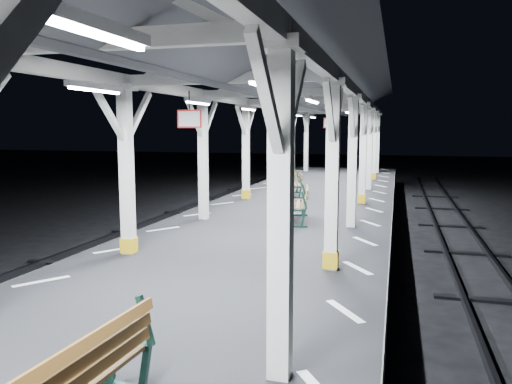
% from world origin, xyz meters
% --- Properties ---
extents(ground, '(120.00, 120.00, 0.00)m').
position_xyz_m(ground, '(0.00, 0.00, 0.00)').
color(ground, black).
rests_on(ground, ground).
extents(platform, '(6.00, 50.00, 1.00)m').
position_xyz_m(platform, '(0.00, 0.00, 0.50)').
color(platform, black).
rests_on(platform, ground).
extents(hazard_stripes_left, '(1.00, 48.00, 0.01)m').
position_xyz_m(hazard_stripes_left, '(-2.45, 0.00, 1.00)').
color(hazard_stripes_left, silver).
rests_on(hazard_stripes_left, platform).
extents(hazard_stripes_right, '(1.00, 48.00, 0.01)m').
position_xyz_m(hazard_stripes_right, '(2.45, 0.00, 1.00)').
color(hazard_stripes_right, silver).
rests_on(hazard_stripes_right, platform).
extents(canopy, '(5.40, 49.00, 4.65)m').
position_xyz_m(canopy, '(0.00, -0.02, 4.56)').
color(canopy, silver).
rests_on(canopy, platform).
extents(bench_mid, '(0.93, 1.81, 0.93)m').
position_xyz_m(bench_mid, '(0.61, 6.33, 1.50)').
color(bench_mid, '#112D25').
rests_on(bench_mid, platform).
extents(bench_far, '(0.93, 1.61, 0.83)m').
position_xyz_m(bench_far, '(-0.50, 11.45, 1.44)').
color(bench_far, '#112D25').
rests_on(bench_far, platform).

